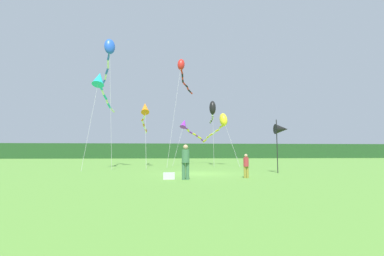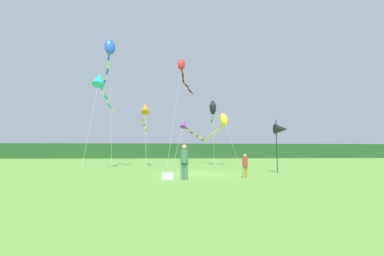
{
  "view_description": "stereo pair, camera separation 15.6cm",
  "coord_description": "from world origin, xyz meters",
  "px_view_note": "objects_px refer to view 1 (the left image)",
  "views": [
    {
      "loc": [
        -1.9,
        -17.18,
        1.38
      ],
      "look_at": [
        0.0,
        6.0,
        3.56
      ],
      "focal_mm": 24.42,
      "sensor_mm": 36.0,
      "label": 1
    },
    {
      "loc": [
        -1.75,
        -17.2,
        1.38
      ],
      "look_at": [
        0.0,
        6.0,
        3.56
      ],
      "focal_mm": 24.42,
      "sensor_mm": 36.0,
      "label": 2
    }
  ],
  "objects_px": {
    "person_child": "(246,165)",
    "kite_orange": "(145,112)",
    "kite_cyan": "(100,82)",
    "kite_red": "(182,69)",
    "banner_flag_pole": "(281,130)",
    "kite_yellow": "(221,122)",
    "person_adult": "(186,160)",
    "cooler_box": "(169,176)",
    "kite_purple": "(188,128)",
    "kite_black": "(212,109)",
    "kite_blue": "(109,52)"
  },
  "relations": [
    {
      "from": "person_child",
      "to": "kite_red",
      "type": "height_order",
      "value": "kite_red"
    },
    {
      "from": "kite_blue",
      "to": "kite_red",
      "type": "bearing_deg",
      "value": 33.52
    },
    {
      "from": "banner_flag_pole",
      "to": "kite_yellow",
      "type": "xyz_separation_m",
      "value": [
        -1.83,
        11.8,
        1.84
      ]
    },
    {
      "from": "person_adult",
      "to": "kite_cyan",
      "type": "height_order",
      "value": "kite_cyan"
    },
    {
      "from": "person_child",
      "to": "banner_flag_pole",
      "type": "xyz_separation_m",
      "value": [
        3.47,
        3.23,
        2.22
      ]
    },
    {
      "from": "person_adult",
      "to": "cooler_box",
      "type": "relative_size",
      "value": 3.02
    },
    {
      "from": "person_child",
      "to": "kite_yellow",
      "type": "relative_size",
      "value": 0.13
    },
    {
      "from": "person_child",
      "to": "kite_black",
      "type": "xyz_separation_m",
      "value": [
        0.38,
        13.55,
        5.31
      ]
    },
    {
      "from": "kite_purple",
      "to": "kite_orange",
      "type": "bearing_deg",
      "value": -144.06
    },
    {
      "from": "banner_flag_pole",
      "to": "person_child",
      "type": "bearing_deg",
      "value": -137.08
    },
    {
      "from": "kite_orange",
      "to": "kite_red",
      "type": "xyz_separation_m",
      "value": [
        3.9,
        2.81,
        5.47
      ]
    },
    {
      "from": "person_child",
      "to": "kite_blue",
      "type": "bearing_deg",
      "value": 133.48
    },
    {
      "from": "person_adult",
      "to": "kite_yellow",
      "type": "xyz_separation_m",
      "value": [
        4.98,
        15.67,
        3.79
      ]
    },
    {
      "from": "kite_orange",
      "to": "kite_black",
      "type": "xyz_separation_m",
      "value": [
        7.13,
        1.0,
        0.52
      ]
    },
    {
      "from": "kite_black",
      "to": "kite_orange",
      "type": "bearing_deg",
      "value": -172.02
    },
    {
      "from": "banner_flag_pole",
      "to": "kite_purple",
      "type": "bearing_deg",
      "value": 113.87
    },
    {
      "from": "banner_flag_pole",
      "to": "kite_yellow",
      "type": "bearing_deg",
      "value": 98.83
    },
    {
      "from": "kite_red",
      "to": "kite_purple",
      "type": "bearing_deg",
      "value": 36.66
    },
    {
      "from": "banner_flag_pole",
      "to": "kite_cyan",
      "type": "bearing_deg",
      "value": 156.78
    },
    {
      "from": "kite_orange",
      "to": "person_child",
      "type": "bearing_deg",
      "value": -61.72
    },
    {
      "from": "kite_orange",
      "to": "kite_purple",
      "type": "bearing_deg",
      "value": 35.94
    },
    {
      "from": "kite_cyan",
      "to": "kite_red",
      "type": "relative_size",
      "value": 0.75
    },
    {
      "from": "cooler_box",
      "to": "kite_orange",
      "type": "distance_m",
      "value": 14.23
    },
    {
      "from": "person_child",
      "to": "kite_orange",
      "type": "relative_size",
      "value": 0.13
    },
    {
      "from": "person_child",
      "to": "kite_purple",
      "type": "height_order",
      "value": "kite_purple"
    },
    {
      "from": "kite_purple",
      "to": "person_child",
      "type": "bearing_deg",
      "value": -82.34
    },
    {
      "from": "cooler_box",
      "to": "kite_cyan",
      "type": "bearing_deg",
      "value": 122.95
    },
    {
      "from": "person_adult",
      "to": "kite_red",
      "type": "relative_size",
      "value": 0.15
    },
    {
      "from": "kite_cyan",
      "to": "banner_flag_pole",
      "type": "bearing_deg",
      "value": -23.22
    },
    {
      "from": "kite_black",
      "to": "kite_purple",
      "type": "bearing_deg",
      "value": 136.99
    },
    {
      "from": "kite_purple",
      "to": "kite_black",
      "type": "relative_size",
      "value": 1.2
    },
    {
      "from": "cooler_box",
      "to": "kite_orange",
      "type": "height_order",
      "value": "kite_orange"
    },
    {
      "from": "cooler_box",
      "to": "person_child",
      "type": "bearing_deg",
      "value": 5.23
    },
    {
      "from": "person_adult",
      "to": "kite_cyan",
      "type": "xyz_separation_m",
      "value": [
        -7.03,
        9.81,
        6.56
      ]
    },
    {
      "from": "kite_yellow",
      "to": "kite_red",
      "type": "xyz_separation_m",
      "value": [
        -4.49,
        0.34,
        6.19
      ]
    },
    {
      "from": "kite_purple",
      "to": "kite_red",
      "type": "height_order",
      "value": "kite_red"
    },
    {
      "from": "kite_red",
      "to": "kite_orange",
      "type": "bearing_deg",
      "value": -144.2
    },
    {
      "from": "person_child",
      "to": "kite_purple",
      "type": "relative_size",
      "value": 0.15
    },
    {
      "from": "cooler_box",
      "to": "banner_flag_pole",
      "type": "bearing_deg",
      "value": 25.25
    },
    {
      "from": "person_adult",
      "to": "kite_red",
      "type": "distance_m",
      "value": 18.88
    },
    {
      "from": "person_child",
      "to": "cooler_box",
      "type": "height_order",
      "value": "person_child"
    },
    {
      "from": "banner_flag_pole",
      "to": "kite_yellow",
      "type": "distance_m",
      "value": 12.08
    },
    {
      "from": "banner_flag_pole",
      "to": "kite_orange",
      "type": "xyz_separation_m",
      "value": [
        -10.22,
        9.32,
        2.57
      ]
    },
    {
      "from": "kite_blue",
      "to": "kite_yellow",
      "type": "height_order",
      "value": "kite_blue"
    },
    {
      "from": "banner_flag_pole",
      "to": "kite_red",
      "type": "bearing_deg",
      "value": 117.5
    },
    {
      "from": "kite_black",
      "to": "kite_yellow",
      "type": "bearing_deg",
      "value": 49.49
    },
    {
      "from": "person_adult",
      "to": "kite_blue",
      "type": "xyz_separation_m",
      "value": [
        -6.7,
        11.25,
        9.91
      ]
    },
    {
      "from": "cooler_box",
      "to": "kite_purple",
      "type": "distance_m",
      "value": 16.9
    },
    {
      "from": "kite_cyan",
      "to": "kite_yellow",
      "type": "xyz_separation_m",
      "value": [
        12.01,
        5.86,
        -2.77
      ]
    },
    {
      "from": "banner_flag_pole",
      "to": "kite_purple",
      "type": "relative_size",
      "value": 0.43
    }
  ]
}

